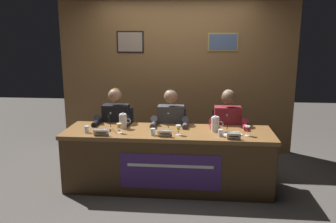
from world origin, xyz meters
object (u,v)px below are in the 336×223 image
chair_right (226,143)px  nameplate_right (234,136)px  chair_center (172,141)px  water_pitcher_left_side (123,121)px  panelist_center (170,126)px  microphone_center (168,125)px  water_cup_left (87,130)px  nameplate_center (165,133)px  conference_table (167,152)px  water_cup_right (221,133)px  microphone_right (228,127)px  chair_left (119,140)px  juice_glass_left (119,126)px  juice_glass_center (178,128)px  water_cup_center (153,132)px  microphone_left (109,125)px  document_stack_right (232,134)px  panelist_right (228,128)px  nameplate_left (101,132)px  juice_glass_right (248,129)px  water_pitcher_right_side (215,124)px  panelist_left (115,125)px

chair_right → nameplate_right: chair_right is taller
chair_center → water_pitcher_left_side: (-0.59, -0.50, 0.41)m
panelist_center → microphone_center: 0.40m
water_cup_left → nameplate_center: 0.99m
conference_table → chair_right: chair_right is taller
water_cup_right → water_pitcher_left_side: 1.27m
chair_right → microphone_right: microphone_right is taller
chair_left → panelist_center: 0.85m
juice_glass_left → nameplate_right: size_ratio=0.77×
chair_center → juice_glass_center: 0.86m
chair_left → water_cup_center: 1.05m
nameplate_right → water_pitcher_left_side: water_pitcher_left_side is taller
microphone_left → document_stack_right: (1.55, -0.05, -0.07)m
nameplate_center → nameplate_right: 0.81m
chair_right → panelist_right: panelist_right is taller
water_cup_right → microphone_right: microphone_right is taller
chair_left → chair_center: size_ratio=1.00×
chair_left → nameplate_center: 1.18m
juice_glass_left → microphone_right: bearing=5.6°
water_pitcher_left_side → document_stack_right: (1.39, -0.16, -0.09)m
chair_left → document_stack_right: 1.74m
water_cup_left → nameplate_left: bearing=-26.7°
conference_table → juice_glass_right: (0.97, -0.03, 0.33)m
conference_table → juice_glass_left: juice_glass_left is taller
nameplate_left → chair_left: bearing=89.8°
chair_right → water_cup_right: size_ratio=10.54×
chair_left → water_cup_left: 0.85m
microphone_left → document_stack_right: size_ratio=0.92×
water_cup_center → juice_glass_left: bearing=172.6°
nameplate_right → microphone_right: microphone_right is taller
juice_glass_right → water_pitcher_right_side: size_ratio=0.59×
nameplate_center → document_stack_right: nameplate_center is taller
chair_left → panelist_left: 0.34m
nameplate_left → panelist_left: bearing=89.7°
nameplate_left → water_cup_right: (1.43, 0.10, -0.00)m
chair_left → microphone_left: bearing=-86.9°
water_cup_left → juice_glass_right: size_ratio=0.69×
conference_table → water_cup_left: bearing=-175.4°
juice_glass_left → microphone_center: 0.61m
chair_left → water_cup_right: 1.65m
conference_table → water_pitcher_right_side: water_pitcher_right_side is taller
panelist_left → chair_center: bearing=14.3°
chair_center → juice_glass_left: bearing=-129.4°
panelist_right → water_cup_right: bearing=-103.3°
nameplate_left → juice_glass_right: bearing=5.0°
panelist_right → document_stack_right: size_ratio=5.18×
juice_glass_center → document_stack_right: juice_glass_center is taller
chair_right → document_stack_right: chair_right is taller
water_cup_left → panelist_center: (1.00, 0.54, -0.08)m
juice_glass_left → water_cup_left: bearing=-176.9°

